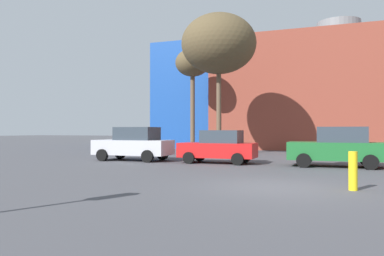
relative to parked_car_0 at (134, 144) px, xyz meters
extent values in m
plane|color=#47474C|center=(8.71, -7.36, -0.93)|extent=(200.00, 200.00, 0.00)
cube|color=brown|center=(11.07, 20.08, 4.12)|extent=(21.95, 13.53, 10.09)
cube|color=#19479E|center=(-2.96, 20.08, 4.15)|extent=(6.11, 12.18, 10.15)
cylinder|color=slate|center=(11.07, 20.08, 10.16)|extent=(4.00, 4.00, 2.00)
cube|color=silver|center=(-0.07, 0.00, -0.19)|extent=(4.30, 1.84, 0.82)
cube|color=#333D47|center=(0.19, 0.00, 0.58)|extent=(2.15, 1.64, 0.72)
cylinder|color=black|center=(-1.45, -0.94, -0.60)|extent=(0.66, 0.23, 0.66)
cylinder|color=black|center=(-1.45, 0.94, -0.60)|extent=(0.66, 0.23, 0.66)
cylinder|color=black|center=(1.31, -0.94, -0.60)|extent=(0.66, 0.23, 0.66)
cylinder|color=black|center=(1.31, 0.94, -0.60)|extent=(0.66, 0.23, 0.66)
cube|color=red|center=(4.84, 0.00, -0.26)|extent=(3.89, 1.67, 0.74)
cube|color=#333D47|center=(5.07, 0.00, 0.44)|extent=(1.95, 1.48, 0.65)
cylinder|color=black|center=(3.59, -0.85, -0.63)|extent=(0.59, 0.20, 0.59)
cylinder|color=black|center=(3.59, 0.85, -0.63)|extent=(0.59, 0.20, 0.59)
cylinder|color=black|center=(6.09, -0.85, -0.63)|extent=(0.59, 0.20, 0.59)
cylinder|color=black|center=(6.09, 0.85, -0.63)|extent=(0.59, 0.20, 0.59)
cube|color=#1E662D|center=(10.52, 0.00, -0.20)|extent=(4.25, 1.82, 0.81)
cube|color=#333D47|center=(10.77, 0.00, 0.56)|extent=(2.13, 1.62, 0.71)
cylinder|color=black|center=(9.15, -0.93, -0.60)|extent=(0.65, 0.22, 0.65)
cylinder|color=black|center=(9.15, 0.93, -0.60)|extent=(0.65, 0.22, 0.65)
cylinder|color=black|center=(11.88, -0.93, -0.60)|extent=(0.65, 0.22, 0.65)
cylinder|color=black|center=(11.88, 0.93, -0.60)|extent=(0.65, 0.22, 0.65)
cylinder|color=brown|center=(-0.33, 10.40, 2.31)|extent=(0.37, 0.37, 6.48)
ellipsoid|color=brown|center=(-0.33, 10.40, 6.34)|extent=(2.85, 2.85, 2.28)
cylinder|color=brown|center=(3.06, 6.40, 2.20)|extent=(0.32, 0.32, 6.25)
ellipsoid|color=brown|center=(3.06, 6.40, 6.75)|extent=(5.17, 5.17, 4.14)
cylinder|color=yellow|center=(10.87, -7.17, -0.38)|extent=(0.24, 0.24, 1.09)
camera|label=1|loc=(10.27, -18.55, 0.74)|focal=35.17mm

